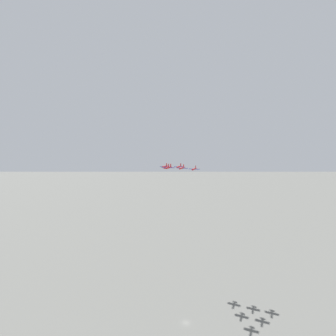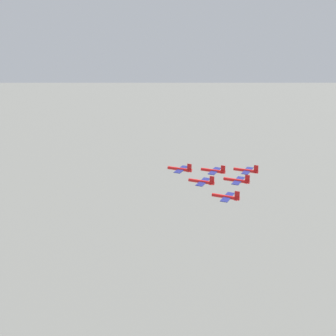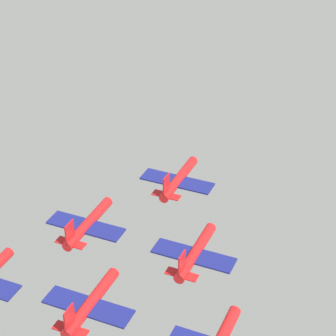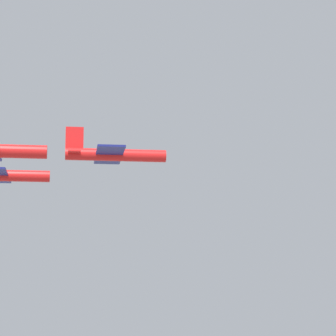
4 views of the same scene
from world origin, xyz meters
name	(u,v)px [view 2 (image 2 of 4)]	position (x,y,z in m)	size (l,w,h in m)	color
jet_0	(181,169)	(36.95, 7.37, 94.09)	(8.95, 8.75, 3.10)	red
jet_1	(202,182)	(43.42, -3.22, 92.99)	(8.95, 8.75, 3.10)	red
jet_2	(214,171)	(49.34, 7.88, 92.98)	(8.95, 8.75, 3.10)	red
jet_3	(227,197)	(49.88, -13.80, 91.49)	(8.95, 8.75, 3.10)	red
jet_4	(238,180)	(55.81, -2.71, 92.91)	(8.95, 8.75, 3.10)	red
jet_5	(247,170)	(61.74, 8.39, 92.59)	(8.95, 8.75, 3.10)	red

